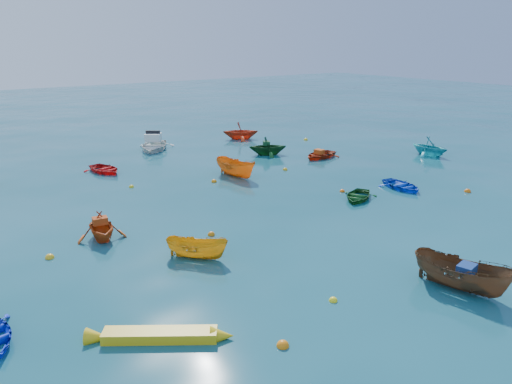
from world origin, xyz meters
TOP-DOWN VIEW (x-y plane):
  - ground at (0.00, 0.00)m, footprint 160.00×160.00m
  - sampan_brown_mid at (-0.18, -7.70)m, footprint 2.04×3.70m
  - dinghy_blue_se at (8.20, 1.61)m, footprint 2.39×3.05m
  - dinghy_orange_w at (-8.91, 4.34)m, footprint 2.58×2.87m
  - sampan_yellow_mid at (-6.46, 0.04)m, footprint 2.48×2.61m
  - dinghy_green_e at (4.57, 1.71)m, footprint 3.18×2.92m
  - dinghy_cyan_se at (17.01, 6.16)m, footprint 2.65×3.03m
  - sampan_orange_n at (1.68, 9.58)m, footprint 1.77×3.56m
  - dinghy_green_n at (7.13, 13.47)m, footprint 3.63×3.47m
  - dinghy_red_ne at (9.69, 10.38)m, footprint 3.43×2.76m
  - dinghy_red_far at (-4.84, 15.55)m, footprint 2.58×3.25m
  - dinghy_orange_far at (8.88, 19.81)m, footprint 3.95×3.80m
  - kayak_yellow at (-10.15, -4.37)m, footprint 3.69×2.79m
  - motorboat_white at (0.78, 20.20)m, footprint 4.77×5.03m
  - tarp_blue_a at (-0.15, -7.84)m, footprint 0.78×0.66m
  - tarp_orange_a at (-8.90, 4.39)m, footprint 0.71×0.58m
  - tarp_green_b at (7.04, 13.51)m, footprint 0.71×0.77m
  - tarp_orange_b at (9.59, 10.36)m, footprint 0.64×0.77m
  - buoy_or_a at (-7.41, -6.73)m, footprint 0.37×0.37m
  - buoy_ye_a at (-4.40, -5.69)m, footprint 0.30×0.30m
  - buoy_or_b at (10.76, -1.06)m, footprint 0.38×0.38m
  - buoy_ye_b at (-11.34, 3.51)m, footprint 0.37×0.37m
  - buoy_or_c at (-4.74, 1.83)m, footprint 0.34×0.34m
  - buoy_ye_c at (5.29, 9.02)m, footprint 0.33×0.33m
  - buoy_or_d at (4.87, 3.20)m, footprint 0.30×0.30m
  - buoy_ye_d at (-4.76, 11.17)m, footprint 0.29×0.29m
  - buoy_or_e at (-0.14, 9.29)m, footprint 0.34×0.34m
  - buoy_ye_e at (13.27, 16.10)m, footprint 0.35×0.35m

SIDE VIEW (x-z plane):
  - ground at x=0.00m, z-range 0.00..0.00m
  - sampan_brown_mid at x=-0.18m, z-range -0.68..0.68m
  - dinghy_blue_se at x=8.20m, z-range -0.29..0.29m
  - dinghy_orange_w at x=-8.91m, z-range -0.67..0.67m
  - sampan_yellow_mid at x=-6.46m, z-range -0.51..0.51m
  - dinghy_green_e at x=4.57m, z-range -0.27..0.27m
  - dinghy_cyan_se at x=17.01m, z-range -0.76..0.76m
  - sampan_orange_n at x=1.68m, z-range -0.66..0.66m
  - dinghy_green_n at x=7.13m, z-range -0.74..0.74m
  - dinghy_red_ne at x=9.69m, z-range -0.32..0.32m
  - dinghy_red_far at x=-4.84m, z-range -0.30..0.30m
  - dinghy_orange_far at x=8.88m, z-range -0.80..0.80m
  - kayak_yellow at x=-10.15m, z-range -0.21..0.21m
  - motorboat_white at x=0.78m, z-range -0.72..0.72m
  - buoy_or_a at x=-7.41m, z-range -0.19..0.19m
  - buoy_ye_a at x=-4.40m, z-range -0.15..0.15m
  - buoy_or_b at x=10.76m, z-range -0.19..0.19m
  - buoy_ye_b at x=-11.34m, z-range -0.18..0.18m
  - buoy_or_c at x=-4.74m, z-range -0.17..0.17m
  - buoy_ye_c at x=5.29m, z-range -0.17..0.17m
  - buoy_or_d at x=4.87m, z-range -0.15..0.15m
  - buoy_ye_d at x=-4.76m, z-range -0.15..0.15m
  - buoy_or_e at x=-0.14m, z-range -0.17..0.17m
  - buoy_ye_e at x=13.27m, z-range -0.17..0.17m
  - tarp_orange_b at x=9.59m, z-range 0.32..0.64m
  - tarp_orange_a at x=-8.90m, z-range 0.67..0.97m
  - tarp_blue_a at x=-0.15m, z-range 0.68..1.01m
  - tarp_green_b at x=7.04m, z-range 0.74..1.04m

